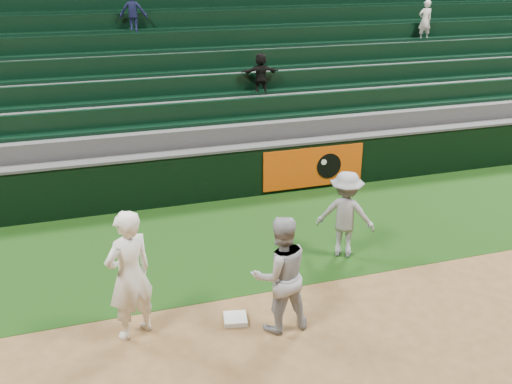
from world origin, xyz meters
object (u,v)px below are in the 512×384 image
first_baseman (129,275)px  baserunner (280,274)px  base_coach (345,214)px  first_base (235,319)px

first_baseman → baserunner: bearing=140.2°
baserunner → base_coach: baserunner is taller
first_baseman → first_base: bearing=147.6°
first_baseman → base_coach: (4.16, 1.34, -0.18)m
first_base → baserunner: 1.15m
baserunner → base_coach: bearing=-138.6°
first_baseman → baserunner: (2.18, -0.50, -0.09)m
first_base → base_coach: bearing=29.9°
first_base → first_baseman: bearing=174.5°
first_base → base_coach: 3.11m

